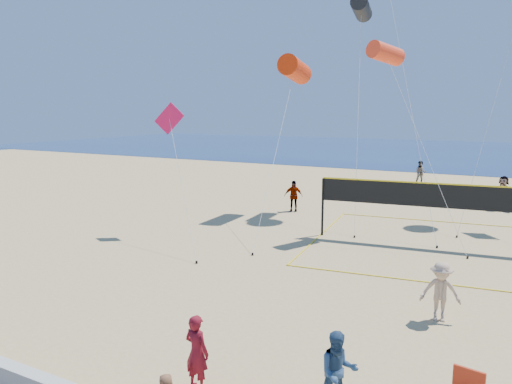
% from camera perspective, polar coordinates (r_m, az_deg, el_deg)
% --- Properties ---
extents(ground, '(120.00, 120.00, 0.00)m').
position_cam_1_polar(ground, '(11.24, 1.97, -20.42)').
color(ground, tan).
rests_on(ground, ground).
extents(ocean, '(140.00, 50.00, 0.03)m').
position_cam_1_polar(ocean, '(71.09, 24.92, 4.05)').
color(ocean, navy).
rests_on(ocean, ground).
extents(woman, '(0.61, 0.44, 1.57)m').
position_cam_1_polar(woman, '(10.55, -6.78, -17.73)').
color(woman, maroon).
rests_on(woman, ground).
extents(bystander_a, '(0.95, 0.90, 1.55)m').
position_cam_1_polar(bystander_a, '(9.97, 9.37, -19.60)').
color(bystander_a, navy).
rests_on(bystander_a, ground).
extents(bystander_b, '(1.14, 0.80, 1.62)m').
position_cam_1_polar(bystander_b, '(14.36, 20.35, -10.63)').
color(bystander_b, tan).
rests_on(bystander_b, ground).
extents(far_person_0, '(1.09, 0.76, 1.72)m').
position_cam_1_polar(far_person_0, '(27.69, 4.30, -0.45)').
color(far_person_0, gray).
rests_on(far_person_0, ground).
extents(far_person_1, '(1.86, 1.09, 1.91)m').
position_cam_1_polar(far_person_1, '(31.26, 26.37, -0.09)').
color(far_person_1, gray).
rests_on(far_person_1, ground).
extents(far_person_3, '(0.93, 0.77, 1.75)m').
position_cam_1_polar(far_person_3, '(39.66, 18.31, 2.12)').
color(far_person_3, gray).
rests_on(far_person_3, ground).
extents(volleyball_net, '(10.92, 10.79, 2.64)m').
position_cam_1_polar(volleyball_net, '(21.72, 20.11, -1.14)').
color(volleyball_net, black).
rests_on(volleyball_net, ground).
extents(kite_0, '(2.82, 9.88, 8.40)m').
position_cam_1_polar(kite_0, '(27.24, 4.46, 13.77)').
color(kite_0, red).
rests_on(kite_0, ground).
extents(kite_1, '(2.84, 8.23, 11.67)m').
position_cam_1_polar(kite_1, '(29.65, 11.96, 19.85)').
color(kite_1, black).
rests_on(kite_1, ground).
extents(kite_2, '(4.82, 3.53, 8.51)m').
position_cam_1_polar(kite_2, '(23.16, 14.61, 15.07)').
color(kite_2, '#FF3E1D').
rests_on(kite_2, ground).
extents(kite_3, '(4.53, 3.65, 5.91)m').
position_cam_1_polar(kite_3, '(22.47, -9.74, 7.48)').
color(kite_3, '#CE104F').
rests_on(kite_3, ground).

